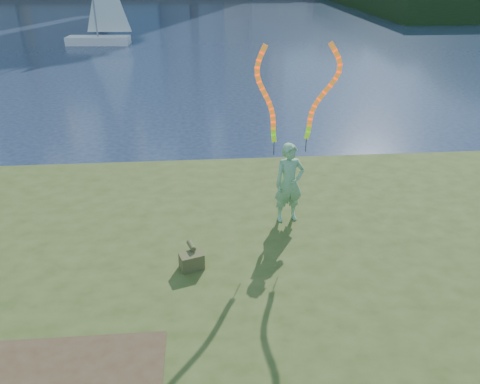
{
  "coord_description": "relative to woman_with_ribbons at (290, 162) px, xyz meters",
  "views": [
    {
      "loc": [
        0.11,
        -7.42,
        6.17
      ],
      "look_at": [
        0.8,
        1.0,
        1.88
      ],
      "focal_mm": 35.0,
      "sensor_mm": 36.0,
      "label": 1
    }
  ],
  "objects": [
    {
      "name": "ground",
      "position": [
        -1.94,
        -1.71,
        -2.19
      ],
      "size": [
        320.0,
        320.0,
        0.0
      ],
      "primitive_type": "plane",
      "color": "#19263F",
      "rests_on": "ground"
    },
    {
      "name": "grassy_knoll",
      "position": [
        -1.94,
        -4.0,
        -1.85
      ],
      "size": [
        20.0,
        18.0,
        0.8
      ],
      "color": "#3A491A",
      "rests_on": "ground"
    },
    {
      "name": "woman_with_ribbons",
      "position": [
        0.0,
        0.0,
        0.0
      ],
      "size": [
        2.1,
        0.6,
        4.18
      ],
      "rotation": [
        0.0,
        0.0,
        0.18
      ],
      "color": "#1B7C27",
      "rests_on": "grassy_knoll"
    },
    {
      "name": "canvas_bag",
      "position": [
        -2.15,
        -1.7,
        -1.22
      ],
      "size": [
        0.51,
        0.57,
        0.42
      ],
      "rotation": [
        0.0,
        0.0,
        0.31
      ],
      "color": "#444023",
      "rests_on": "grassy_knoll"
    },
    {
      "name": "sailboat",
      "position": [
        -9.37,
        28.9,
        -0.89
      ],
      "size": [
        5.05,
        1.85,
        7.6
      ],
      "rotation": [
        0.0,
        0.0,
        -0.07
      ],
      "color": "white",
      "rests_on": "ground"
    }
  ]
}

